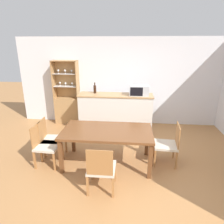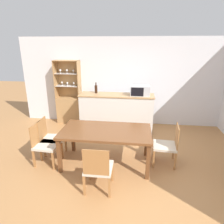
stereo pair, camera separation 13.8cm
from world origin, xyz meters
name	(u,v)px [view 1 (the left image)]	position (x,y,z in m)	size (l,w,h in m)	color
ground_plane	(129,172)	(0.00, 0.00, 0.00)	(18.00, 18.00, 0.00)	#B27A47
wall_back	(131,82)	(0.00, 2.63, 1.27)	(6.80, 0.06, 2.55)	silver
kitchen_counter	(115,113)	(-0.41, 1.93, 0.53)	(2.00, 0.56, 1.06)	silver
display_cabinet	(68,105)	(-1.93, 2.44, 0.56)	(0.74, 0.34, 1.90)	tan
dining_table	(107,134)	(-0.45, 0.28, 0.66)	(1.77, 0.95, 0.74)	brown
dining_chair_side_left_far	(51,139)	(-1.68, 0.42, 0.42)	(0.47, 0.47, 0.85)	beige
dining_chair_side_right_far	(168,144)	(0.78, 0.42, 0.42)	(0.48, 0.48, 0.85)	beige
dining_chair_head_near	(101,168)	(-0.45, -0.53, 0.42)	(0.45, 0.45, 0.85)	beige
dining_chair_side_left_near	(46,145)	(-1.68, 0.14, 0.42)	(0.47, 0.47, 0.85)	beige
microwave	(139,90)	(0.21, 1.92, 1.19)	(0.50, 0.35, 0.26)	#B7BABF
wine_bottle	(95,89)	(-0.99, 2.03, 1.17)	(0.07, 0.07, 0.29)	black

